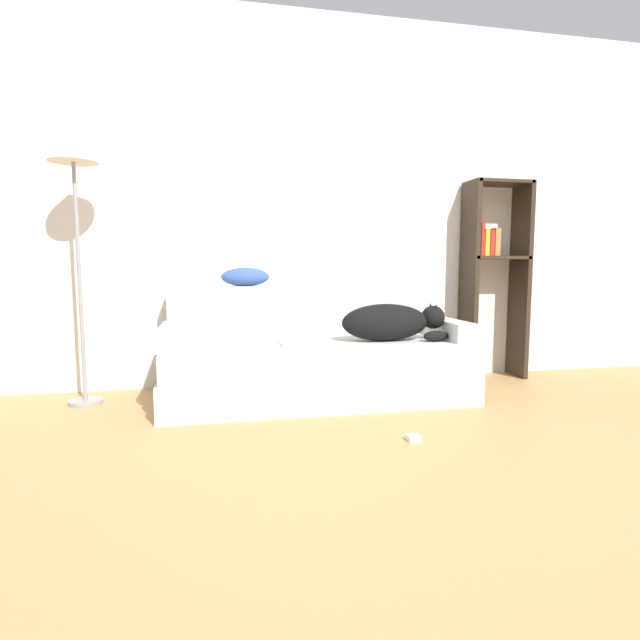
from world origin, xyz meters
The scene contains 12 objects.
ground_plane centered at (0.00, 0.00, 0.00)m, with size 20.00×20.00×0.00m, color tan.
wall_back centered at (0.00, 2.29, 1.35)m, with size 6.82×0.06×2.70m.
couch centered at (-0.18, 1.76, 0.19)m, with size 1.98×0.81×0.39m.
couch_backrest centered at (-0.18, 2.09, 0.56)m, with size 1.94×0.15×0.35m.
couch_arm_left centered at (-1.10, 1.75, 0.45)m, with size 0.15×0.62×0.12m.
couch_arm_right centered at (0.73, 1.75, 0.45)m, with size 0.15×0.62×0.12m.
dog centered at (0.30, 1.68, 0.51)m, with size 0.71×0.26×0.24m.
laptop centered at (-0.27, 1.64, 0.40)m, with size 0.35×0.23×0.02m.
throw_pillow centered at (-0.62, 2.10, 0.80)m, with size 0.33×0.16×0.13m.
bookshelf centered at (1.29, 2.11, 0.87)m, with size 0.48×0.26×1.52m.
floor_lamp centered at (-1.66, 1.94, 1.45)m, with size 0.30×0.30×1.68m.
power_adapter centered at (0.14, 0.87, 0.01)m, with size 0.06×0.06×0.03m.
Camera 1 is at (-0.82, -1.43, 0.88)m, focal length 28.00 mm.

